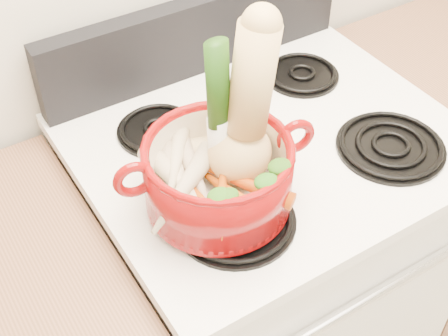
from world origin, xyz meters
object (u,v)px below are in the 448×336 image
stove_body (260,278)px  squash (245,107)px  dutch_oven (218,176)px  leek (219,113)px

stove_body → squash: bearing=-143.6°
squash → dutch_oven: bearing=-177.3°
stove_body → dutch_oven: 0.62m
stove_body → squash: size_ratio=2.97×
stove_body → squash: 0.71m
leek → dutch_oven: bearing=-134.2°
dutch_oven → squash: (0.06, 0.02, 0.12)m
squash → leek: bearing=144.9°
dutch_oven → squash: squash is taller
stove_body → dutch_oven: size_ratio=3.48×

